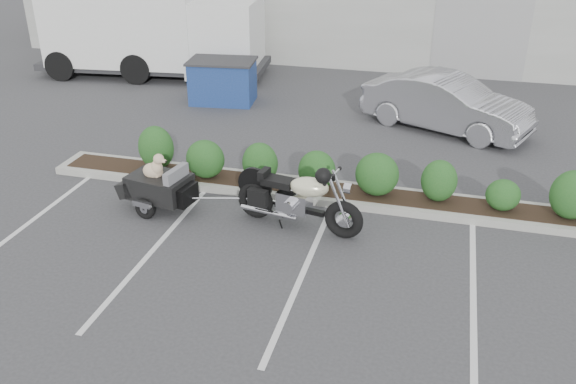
% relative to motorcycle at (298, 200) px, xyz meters
% --- Properties ---
extents(ground, '(90.00, 90.00, 0.00)m').
position_rel_motorcycle_xyz_m(ground, '(-0.74, -0.79, -0.58)').
color(ground, '#38383A').
rests_on(ground, ground).
extents(planter_kerb, '(12.00, 1.00, 0.15)m').
position_rel_motorcycle_xyz_m(planter_kerb, '(0.26, 1.41, -0.50)').
color(planter_kerb, '#9E9E93').
rests_on(planter_kerb, ground).
extents(motorcycle, '(2.50, 1.02, 1.45)m').
position_rel_motorcycle_xyz_m(motorcycle, '(0.00, 0.00, 0.00)').
color(motorcycle, black).
rests_on(motorcycle, ground).
extents(pet_trailer, '(2.03, 1.16, 1.20)m').
position_rel_motorcycle_xyz_m(pet_trailer, '(-2.78, 0.03, -0.07)').
color(pet_trailer, black).
rests_on(pet_trailer, ground).
extents(sedan, '(4.55, 3.07, 1.42)m').
position_rel_motorcycle_xyz_m(sedan, '(2.44, 6.01, 0.13)').
color(sedan, silver).
rests_on(sedan, ground).
extents(dumpster, '(2.05, 1.52, 1.25)m').
position_rel_motorcycle_xyz_m(dumpster, '(-3.95, 6.71, 0.06)').
color(dumpster, navy).
rests_on(dumpster, ground).
extents(delivery_truck, '(7.75, 3.31, 3.45)m').
position_rel_motorcycle_xyz_m(delivery_truck, '(-7.26, 8.96, 1.08)').
color(delivery_truck, white).
rests_on(delivery_truck, ground).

